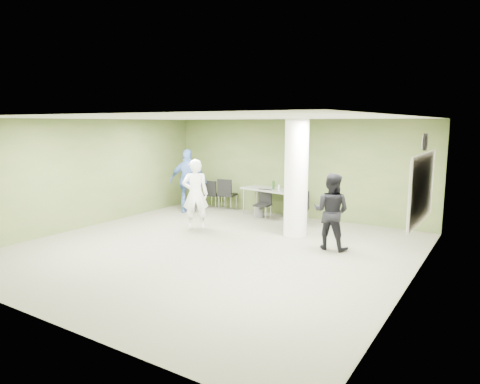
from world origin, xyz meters
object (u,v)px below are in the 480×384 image
Objects in this scene: folding_table at (271,190)px; chair_back_left at (212,192)px; man_blue at (188,181)px; woman_white at (195,194)px; man_black at (331,212)px.

chair_back_left is (-2.11, 0.02, -0.24)m from folding_table.
chair_back_left is 0.99m from man_blue.
woman_white is (1.17, -2.34, 0.37)m from chair_back_left.
man_black is at bearing 138.47° from man_blue.
man_blue is (-1.44, 1.49, 0.06)m from woman_white.
man_black reaches higher than chair_back_left.
folding_table is at bearing -150.06° from woman_white.
folding_table reaches higher than chair_back_left.
woman_white is (-0.93, -2.32, 0.13)m from folding_table.
woman_white is at bearing -101.37° from folding_table.
man_blue is at bearing -16.15° from man_black.
folding_table is at bearing -40.70° from man_black.
woman_white is at bearing 111.25° from chair_back_left.
man_blue is at bearing -150.20° from folding_table.
man_black is (2.63, -2.18, 0.06)m from folding_table.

